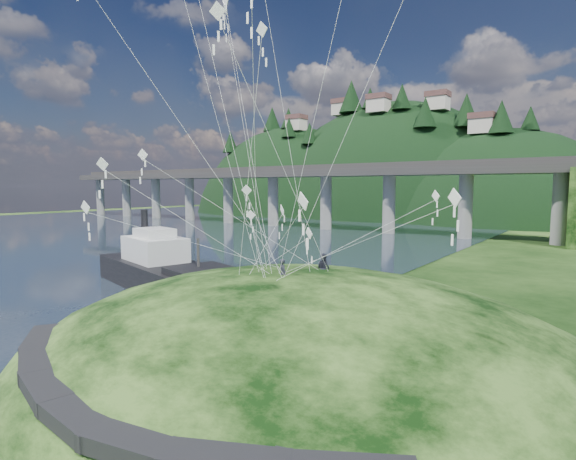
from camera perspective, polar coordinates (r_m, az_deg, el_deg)
The scene contains 10 objects.
ground at distance 30.74m, azimuth -13.10°, elevation -13.56°, with size 320.00×320.00×0.00m, color black.
water at distance 106.53m, azimuth -26.26°, elevation -0.38°, with size 240.00×240.00×0.00m, color #28364A.
grass_hill at distance 27.67m, azimuth 1.89°, elevation -18.99°, with size 36.00×32.00×13.00m.
footpath at distance 19.00m, azimuth -21.31°, elevation -19.46°, with size 22.29×5.84×0.83m.
bridge at distance 101.30m, azimuth 7.56°, elevation 5.37°, with size 160.00×11.00×15.00m.
far_ridge at distance 156.52m, azimuth 11.14°, elevation -0.92°, with size 153.00×70.00×94.50m.
work_barge at distance 44.86m, azimuth -15.16°, elevation -5.02°, with size 22.49×10.94×7.60m.
wooden_dock at distance 36.89m, azimuth -10.98°, elevation -9.47°, with size 15.69×5.29×1.11m.
kite_flyers at distance 27.33m, azimuth 3.22°, elevation -3.15°, with size 1.65×4.02×1.91m.
kite_swarm at distance 26.43m, azimuth -5.46°, elevation 17.66°, with size 20.60×16.07×21.84m.
Camera 1 is at (22.16, -18.80, 10.01)m, focal length 28.00 mm.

